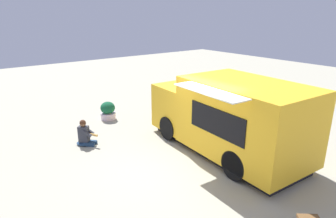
% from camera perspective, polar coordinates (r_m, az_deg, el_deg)
% --- Properties ---
extents(ground_plane, '(40.00, 40.00, 0.00)m').
position_cam_1_polar(ground_plane, '(8.50, 1.92, -11.05)').
color(ground_plane, '#AAA68F').
extents(food_truck, '(5.39, 3.04, 2.32)m').
position_cam_1_polar(food_truck, '(9.13, 11.61, -1.71)').
color(food_truck, yellow).
rests_on(food_truck, ground_plane).
extents(person_customer, '(0.74, 0.71, 0.86)m').
position_cam_1_polar(person_customer, '(10.05, -15.71, -4.90)').
color(person_customer, navy).
rests_on(person_customer, ground_plane).
extents(planter_flowering_near, '(0.61, 0.61, 0.73)m').
position_cam_1_polar(planter_flowering_near, '(12.21, -11.50, -0.34)').
color(planter_flowering_near, silver).
rests_on(planter_flowering_near, ground_plane).
extents(planter_flowering_far, '(0.44, 0.44, 0.73)m').
position_cam_1_polar(planter_flowering_far, '(13.76, 7.58, 2.15)').
color(planter_flowering_far, silver).
rests_on(planter_flowering_far, ground_plane).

